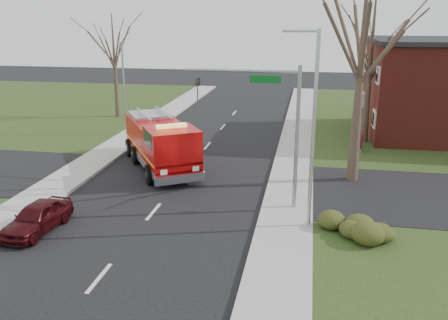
# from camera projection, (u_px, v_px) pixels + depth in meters

# --- Properties ---
(ground) EXTENTS (120.00, 120.00, 0.00)m
(ground) POSITION_uv_depth(u_px,v_px,m) (153.00, 212.00, 22.33)
(ground) COLOR black
(ground) RESTS_ON ground
(sidewalk_right) EXTENTS (2.40, 80.00, 0.15)m
(sidewalk_right) POSITION_uv_depth(u_px,v_px,m) (286.00, 220.00, 21.25)
(sidewalk_right) COLOR #9C9B96
(sidewalk_right) RESTS_ON ground
(sidewalk_left) EXTENTS (2.40, 80.00, 0.15)m
(sidewalk_left) POSITION_uv_depth(u_px,v_px,m) (33.00, 201.00, 23.37)
(sidewalk_left) COLOR #9C9B96
(sidewalk_left) RESTS_ON ground
(health_center_sign) EXTENTS (0.12, 2.00, 1.40)m
(health_center_sign) POSITION_uv_depth(u_px,v_px,m) (360.00, 139.00, 32.03)
(health_center_sign) COLOR #420F16
(health_center_sign) RESTS_ON ground
(hedge_corner) EXTENTS (2.80, 2.00, 0.90)m
(hedge_corner) POSITION_uv_depth(u_px,v_px,m) (352.00, 224.00, 19.68)
(hedge_corner) COLOR #384017
(hedge_corner) RESTS_ON lawn_right
(bare_tree_near) EXTENTS (6.00, 6.00, 12.00)m
(bare_tree_near) POSITION_uv_depth(u_px,v_px,m) (363.00, 45.00, 24.18)
(bare_tree_near) COLOR #3C2E23
(bare_tree_near) RESTS_ON ground
(bare_tree_far) EXTENTS (5.25, 5.25, 10.50)m
(bare_tree_far) POSITION_uv_depth(u_px,v_px,m) (371.00, 51.00, 32.66)
(bare_tree_far) COLOR #3C2E23
(bare_tree_far) RESTS_ON ground
(bare_tree_left) EXTENTS (4.50, 4.50, 9.00)m
(bare_tree_left) POSITION_uv_depth(u_px,v_px,m) (114.00, 55.00, 41.23)
(bare_tree_left) COLOR #3C2E23
(bare_tree_left) RESTS_ON ground
(traffic_signal_mast) EXTENTS (5.29, 0.18, 6.80)m
(traffic_signal_mast) POSITION_uv_depth(u_px,v_px,m) (269.00, 111.00, 21.47)
(traffic_signal_mast) COLOR gray
(traffic_signal_mast) RESTS_ON ground
(streetlight_pole) EXTENTS (1.48, 0.16, 8.40)m
(streetlight_pole) POSITION_uv_depth(u_px,v_px,m) (312.00, 126.00, 19.30)
(streetlight_pole) COLOR #B7BABF
(streetlight_pole) RESTS_ON ground
(utility_pole_far) EXTENTS (0.14, 0.14, 7.00)m
(utility_pole_far) POSITION_uv_depth(u_px,v_px,m) (124.00, 90.00, 35.64)
(utility_pole_far) COLOR gray
(utility_pole_far) RESTS_ON ground
(fire_engine) EXTENTS (6.53, 8.26, 3.23)m
(fire_engine) POSITION_uv_depth(u_px,v_px,m) (161.00, 144.00, 28.37)
(fire_engine) COLOR #B80809
(fire_engine) RESTS_ON ground
(parked_car_maroon) EXTENTS (1.81, 3.83, 1.27)m
(parked_car_maroon) POSITION_uv_depth(u_px,v_px,m) (37.00, 217.00, 20.18)
(parked_car_maroon) COLOR #37080C
(parked_car_maroon) RESTS_ON ground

